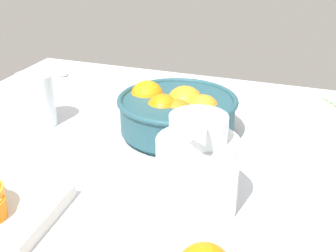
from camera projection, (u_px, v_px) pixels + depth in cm
name	position (u px, v px, depth cm)	size (l,w,h in cm)	color
ground_plane	(174.00, 161.00, 92.33)	(118.14, 94.91, 3.00)	silver
fruit_bowl	(177.00, 113.00, 97.95)	(25.14, 25.14, 10.35)	#234C56
juice_pitcher	(197.00, 174.00, 72.87)	(12.84, 17.43, 17.01)	white
juice_glass	(37.00, 103.00, 102.21)	(8.04, 8.04, 11.68)	white
spoon	(66.00, 71.00, 137.00)	(7.17, 14.48, 1.00)	silver
herb_sprig_0	(333.00, 104.00, 114.73)	(5.19, 7.04, 0.93)	#418630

